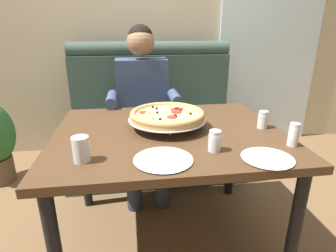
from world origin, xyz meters
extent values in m
plane|color=brown|center=(0.00, 0.00, 0.00)|extent=(16.00, 16.00, 0.00)
cube|color=beige|center=(0.00, 1.53, 1.40)|extent=(6.00, 0.12, 2.80)
cube|color=white|center=(1.29, 1.46, 1.40)|extent=(1.10, 0.02, 2.80)
cube|color=#384C42|center=(0.00, 0.83, 0.23)|extent=(1.48, 0.60, 0.46)
cube|color=#384C42|center=(0.00, 1.22, 0.69)|extent=(1.48, 0.18, 0.65)
cylinder|color=#384C42|center=(0.00, 1.22, 1.06)|extent=(1.48, 0.14, 0.14)
cube|color=#4C331E|center=(0.00, 0.00, 0.70)|extent=(1.23, 0.99, 0.04)
cylinder|color=black|center=(0.54, -0.42, 0.34)|extent=(0.06, 0.06, 0.68)
cylinder|color=black|center=(-0.54, 0.42, 0.34)|extent=(0.06, 0.06, 0.68)
cylinder|color=black|center=(0.54, 0.42, 0.34)|extent=(0.06, 0.06, 0.68)
cube|color=#2D3342|center=(-0.10, 0.58, 0.54)|extent=(0.34, 0.40, 0.15)
cylinder|color=#2D3342|center=(-0.20, 0.33, 0.23)|extent=(0.11, 0.11, 0.46)
cylinder|color=#2D3342|center=(0.00, 0.33, 0.23)|extent=(0.11, 0.11, 0.46)
cube|color=#38476B|center=(-0.10, 0.80, 0.74)|extent=(0.40, 0.22, 0.56)
cylinder|color=#38476B|center=(-0.33, 0.58, 0.76)|extent=(0.08, 0.28, 0.08)
cylinder|color=#38476B|center=(0.13, 0.58, 0.76)|extent=(0.08, 0.28, 0.08)
sphere|color=#997051|center=(-0.10, 0.78, 1.15)|extent=(0.21, 0.21, 0.21)
sphere|color=black|center=(-0.10, 0.79, 1.18)|extent=(0.19, 0.19, 0.19)
cylinder|color=silver|center=(0.00, -0.06, 0.75)|extent=(0.01, 0.01, 0.05)
cylinder|color=silver|center=(-0.10, 0.11, 0.75)|extent=(0.01, 0.01, 0.05)
cylinder|color=silver|center=(0.10, 0.11, 0.75)|extent=(0.01, 0.01, 0.05)
torus|color=silver|center=(0.00, 0.05, 0.76)|extent=(0.24, 0.24, 0.01)
cylinder|color=silver|center=(0.00, 0.05, 0.77)|extent=(0.43, 0.43, 0.00)
cylinder|color=tan|center=(0.00, 0.05, 0.78)|extent=(0.41, 0.41, 0.02)
torus|color=tan|center=(0.00, 0.05, 0.80)|extent=(0.41, 0.41, 0.03)
cylinder|color=#E5C17A|center=(0.00, 0.05, 0.80)|extent=(0.35, 0.35, 0.01)
cylinder|color=red|center=(0.08, 0.14, 0.81)|extent=(0.05, 0.05, 0.01)
cylinder|color=red|center=(0.01, -0.02, 0.81)|extent=(0.05, 0.05, 0.01)
cylinder|color=red|center=(0.05, 0.12, 0.81)|extent=(0.05, 0.05, 0.01)
cylinder|color=red|center=(0.05, 0.07, 0.81)|extent=(0.06, 0.06, 0.01)
cylinder|color=red|center=(-0.13, 0.09, 0.81)|extent=(0.04, 0.04, 0.01)
sphere|color=black|center=(-0.05, 0.06, 0.81)|extent=(0.01, 0.01, 0.01)
sphere|color=black|center=(-0.07, 0.18, 0.81)|extent=(0.01, 0.01, 0.01)
sphere|color=black|center=(0.08, 0.09, 0.81)|extent=(0.01, 0.01, 0.01)
sphere|color=black|center=(0.12, 0.02, 0.81)|extent=(0.01, 0.01, 0.01)
sphere|color=black|center=(0.03, 0.00, 0.81)|extent=(0.01, 0.01, 0.01)
sphere|color=black|center=(0.04, -0.01, 0.81)|extent=(0.01, 0.01, 0.01)
sphere|color=black|center=(-0.05, 0.15, 0.81)|extent=(0.01, 0.01, 0.01)
sphere|color=black|center=(-0.05, -0.05, 0.81)|extent=(0.01, 0.01, 0.01)
cone|color=#CCC675|center=(0.10, 0.04, 0.81)|extent=(0.04, 0.04, 0.02)
cone|color=#CCC675|center=(0.03, 0.19, 0.81)|extent=(0.04, 0.04, 0.02)
cone|color=#CCC675|center=(-0.10, -0.03, 0.81)|extent=(0.04, 0.04, 0.02)
cone|color=#CCC675|center=(-0.11, 0.06, 0.81)|extent=(0.04, 0.04, 0.02)
cone|color=#CCC675|center=(0.10, 0.15, 0.81)|extent=(0.04, 0.04, 0.02)
cylinder|color=white|center=(0.17, -0.28, 0.76)|extent=(0.06, 0.06, 0.08)
cylinder|color=silver|center=(0.17, -0.28, 0.74)|extent=(0.05, 0.05, 0.04)
cylinder|color=silver|center=(0.17, -0.28, 0.81)|extent=(0.05, 0.05, 0.02)
cylinder|color=white|center=(0.56, -0.27, 0.77)|extent=(0.05, 0.05, 0.09)
cylinder|color=#4C6633|center=(0.56, -0.27, 0.74)|extent=(0.04, 0.04, 0.05)
cylinder|color=silver|center=(0.56, -0.27, 0.82)|extent=(0.05, 0.05, 0.02)
cylinder|color=white|center=(0.53, -0.02, 0.76)|extent=(0.06, 0.06, 0.08)
cylinder|color=#A82D19|center=(0.53, -0.02, 0.74)|extent=(0.05, 0.05, 0.04)
cylinder|color=silver|center=(0.53, -0.02, 0.81)|extent=(0.05, 0.05, 0.02)
cylinder|color=white|center=(0.37, -0.39, 0.72)|extent=(0.16, 0.16, 0.01)
cone|color=white|center=(0.37, -0.39, 0.73)|extent=(0.22, 0.22, 0.01)
cylinder|color=white|center=(-0.07, -0.34, 0.72)|extent=(0.18, 0.18, 0.01)
cone|color=white|center=(-0.07, -0.34, 0.73)|extent=(0.26, 0.26, 0.01)
cylinder|color=silver|center=(-0.41, -0.30, 0.78)|extent=(0.07, 0.07, 0.11)
cylinder|color=#4C2814|center=(-0.41, -0.30, 0.75)|extent=(0.06, 0.06, 0.06)
cylinder|color=black|center=(0.98, 2.08, 0.22)|extent=(0.02, 0.02, 0.44)
cylinder|color=black|center=(1.24, 2.08, 0.22)|extent=(0.02, 0.02, 0.44)
cylinder|color=black|center=(0.99, 2.34, 0.22)|extent=(0.02, 0.02, 0.44)
cylinder|color=black|center=(1.25, 2.34, 0.22)|extent=(0.02, 0.02, 0.44)
cylinder|color=black|center=(1.12, 2.21, 0.45)|extent=(0.40, 0.40, 0.02)
cube|color=black|center=(1.12, 2.37, 0.65)|extent=(0.32, 0.03, 0.42)
camera|label=1|loc=(-0.20, -1.39, 1.26)|focal=29.41mm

